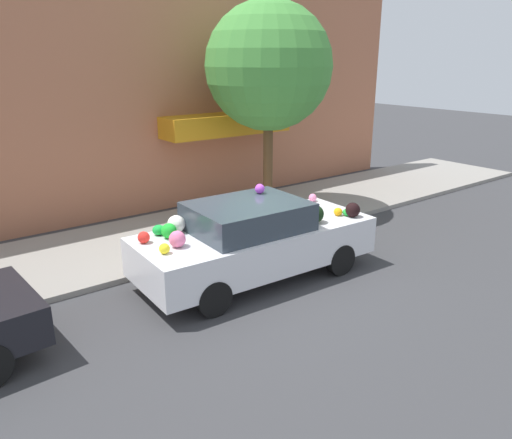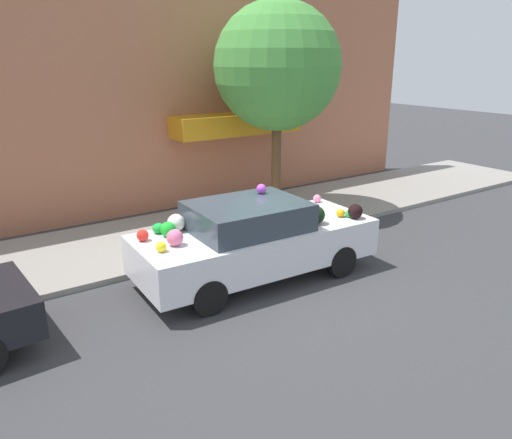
# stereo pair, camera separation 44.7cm
# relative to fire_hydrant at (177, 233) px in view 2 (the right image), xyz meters

# --- Properties ---
(ground_plane) EXTENTS (60.00, 60.00, 0.00)m
(ground_plane) POSITION_rel_fire_hydrant_xyz_m (0.68, -1.74, -0.46)
(ground_plane) COLOR #38383A
(sidewalk_curb) EXTENTS (24.00, 3.20, 0.11)m
(sidewalk_curb) POSITION_rel_fire_hydrant_xyz_m (0.68, 0.96, -0.40)
(sidewalk_curb) COLOR gray
(sidewalk_curb) RESTS_ON ground
(building_facade) EXTENTS (18.00, 1.20, 5.86)m
(building_facade) POSITION_rel_fire_hydrant_xyz_m (0.81, 3.18, 2.43)
(building_facade) COLOR #B26B4C
(building_facade) RESTS_ON ground
(street_tree) EXTENTS (3.06, 3.06, 5.10)m
(street_tree) POSITION_rel_fire_hydrant_xyz_m (3.33, 1.11, 3.22)
(street_tree) COLOR brown
(street_tree) RESTS_ON sidewalk_curb
(fire_hydrant) EXTENTS (0.20, 0.20, 0.70)m
(fire_hydrant) POSITION_rel_fire_hydrant_xyz_m (0.00, 0.00, 0.00)
(fire_hydrant) COLOR #B2B2B7
(fire_hydrant) RESTS_ON sidewalk_curb
(art_car) EXTENTS (4.48, 1.91, 1.65)m
(art_car) POSITION_rel_fire_hydrant_xyz_m (0.64, -1.87, 0.31)
(art_car) COLOR silver
(art_car) RESTS_ON ground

